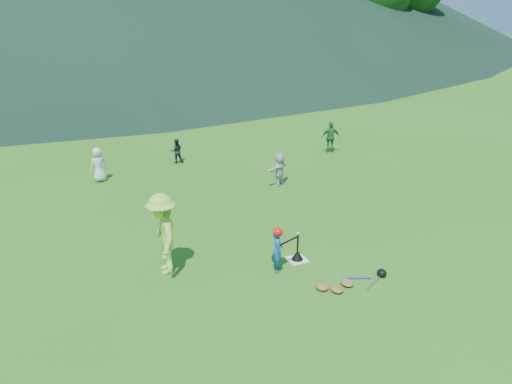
{
  "coord_description": "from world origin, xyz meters",
  "views": [
    {
      "loc": [
        -5.39,
        -9.49,
        6.24
      ],
      "look_at": [
        0.0,
        2.5,
        0.9
      ],
      "focal_mm": 35.0,
      "sensor_mm": 36.0,
      "label": 1
    }
  ],
  "objects_px": {
    "fielder_a": "(99,165)",
    "fielder_b": "(177,151)",
    "adult_coach": "(163,234)",
    "home_plate": "(297,260)",
    "equipment_pile": "(347,283)",
    "batting_tee": "(297,255)",
    "fielder_c": "(331,137)",
    "fielder_d": "(279,169)",
    "batter_child": "(277,250)"
  },
  "relations": [
    {
      "from": "fielder_a",
      "to": "fielder_b",
      "type": "height_order",
      "value": "fielder_a"
    },
    {
      "from": "home_plate",
      "to": "fielder_c",
      "type": "xyz_separation_m",
      "value": [
        5.49,
        7.25,
        0.63
      ]
    },
    {
      "from": "adult_coach",
      "to": "fielder_d",
      "type": "bearing_deg",
      "value": 136.09
    },
    {
      "from": "adult_coach",
      "to": "fielder_a",
      "type": "xyz_separation_m",
      "value": [
        -0.54,
        6.88,
        -0.38
      ]
    },
    {
      "from": "equipment_pile",
      "to": "fielder_a",
      "type": "bearing_deg",
      "value": 114.3
    },
    {
      "from": "fielder_b",
      "to": "batting_tee",
      "type": "distance_m",
      "value": 8.57
    },
    {
      "from": "batter_child",
      "to": "equipment_pile",
      "type": "xyz_separation_m",
      "value": [
        1.17,
        -1.24,
        -0.49
      ]
    },
    {
      "from": "fielder_c",
      "to": "fielder_d",
      "type": "distance_m",
      "value": 4.35
    },
    {
      "from": "fielder_c",
      "to": "equipment_pile",
      "type": "height_order",
      "value": "fielder_c"
    },
    {
      "from": "home_plate",
      "to": "fielder_b",
      "type": "distance_m",
      "value": 8.57
    },
    {
      "from": "adult_coach",
      "to": "fielder_a",
      "type": "bearing_deg",
      "value": -167.75
    },
    {
      "from": "home_plate",
      "to": "fielder_c",
      "type": "relative_size",
      "value": 0.35
    },
    {
      "from": "equipment_pile",
      "to": "adult_coach",
      "type": "bearing_deg",
      "value": 147.38
    },
    {
      "from": "adult_coach",
      "to": "home_plate",
      "type": "bearing_deg",
      "value": 82.95
    },
    {
      "from": "adult_coach",
      "to": "equipment_pile",
      "type": "distance_m",
      "value": 4.38
    },
    {
      "from": "fielder_a",
      "to": "equipment_pile",
      "type": "relative_size",
      "value": 0.67
    },
    {
      "from": "home_plate",
      "to": "equipment_pile",
      "type": "bearing_deg",
      "value": -71.82
    },
    {
      "from": "fielder_c",
      "to": "equipment_pile",
      "type": "xyz_separation_m",
      "value": [
        -5.0,
        -8.74,
        -0.58
      ]
    },
    {
      "from": "adult_coach",
      "to": "fielder_a",
      "type": "distance_m",
      "value": 6.91
    },
    {
      "from": "fielder_d",
      "to": "equipment_pile",
      "type": "relative_size",
      "value": 0.64
    },
    {
      "from": "home_plate",
      "to": "batting_tee",
      "type": "bearing_deg",
      "value": 0.0
    },
    {
      "from": "equipment_pile",
      "to": "batting_tee",
      "type": "bearing_deg",
      "value": 108.18
    },
    {
      "from": "home_plate",
      "to": "fielder_a",
      "type": "bearing_deg",
      "value": 115.42
    },
    {
      "from": "fielder_d",
      "to": "adult_coach",
      "type": "bearing_deg",
      "value": 10.65
    },
    {
      "from": "fielder_a",
      "to": "fielder_b",
      "type": "xyz_separation_m",
      "value": [
        3.02,
        0.83,
        -0.13
      ]
    },
    {
      "from": "fielder_c",
      "to": "batting_tee",
      "type": "xyz_separation_m",
      "value": [
        -5.49,
        -7.25,
        -0.52
      ]
    },
    {
      "from": "batting_tee",
      "to": "batter_child",
      "type": "bearing_deg",
      "value": -160.29
    },
    {
      "from": "fielder_b",
      "to": "adult_coach",
      "type": "bearing_deg",
      "value": 80.19
    },
    {
      "from": "fielder_a",
      "to": "equipment_pile",
      "type": "distance_m",
      "value": 10.1
    },
    {
      "from": "fielder_d",
      "to": "batting_tee",
      "type": "distance_m",
      "value": 5.18
    },
    {
      "from": "fielder_a",
      "to": "batting_tee",
      "type": "height_order",
      "value": "fielder_a"
    },
    {
      "from": "fielder_d",
      "to": "home_plate",
      "type": "bearing_deg",
      "value": 40.68
    },
    {
      "from": "adult_coach",
      "to": "fielder_c",
      "type": "relative_size",
      "value": 1.53
    },
    {
      "from": "fielder_a",
      "to": "fielder_d",
      "type": "xyz_separation_m",
      "value": [
        5.56,
        -2.91,
        -0.03
      ]
    },
    {
      "from": "fielder_b",
      "to": "fielder_d",
      "type": "height_order",
      "value": "fielder_d"
    },
    {
      "from": "batter_child",
      "to": "fielder_c",
      "type": "xyz_separation_m",
      "value": [
        6.18,
        7.5,
        0.09
      ]
    },
    {
      "from": "fielder_d",
      "to": "batting_tee",
      "type": "height_order",
      "value": "fielder_d"
    },
    {
      "from": "batter_child",
      "to": "adult_coach",
      "type": "distance_m",
      "value": 2.7
    },
    {
      "from": "equipment_pile",
      "to": "fielder_b",
      "type": "bearing_deg",
      "value": 96.46
    },
    {
      "from": "fielder_b",
      "to": "equipment_pile",
      "type": "height_order",
      "value": "fielder_b"
    },
    {
      "from": "fielder_a",
      "to": "fielder_b",
      "type": "bearing_deg",
      "value": -176.35
    },
    {
      "from": "adult_coach",
      "to": "batting_tee",
      "type": "bearing_deg",
      "value": 82.95
    },
    {
      "from": "fielder_d",
      "to": "batter_child",
      "type": "bearing_deg",
      "value": 35.16
    },
    {
      "from": "fielder_a",
      "to": "fielder_d",
      "type": "distance_m",
      "value": 6.28
    },
    {
      "from": "fielder_b",
      "to": "fielder_d",
      "type": "xyz_separation_m",
      "value": [
        2.55,
        -3.74,
        0.09
      ]
    },
    {
      "from": "batter_child",
      "to": "adult_coach",
      "type": "bearing_deg",
      "value": 82.94
    },
    {
      "from": "home_plate",
      "to": "adult_coach",
      "type": "relative_size",
      "value": 0.23
    },
    {
      "from": "equipment_pile",
      "to": "home_plate",
      "type": "bearing_deg",
      "value": 108.18
    },
    {
      "from": "batter_child",
      "to": "fielder_c",
      "type": "bearing_deg",
      "value": -22.84
    },
    {
      "from": "home_plate",
      "to": "equipment_pile",
      "type": "relative_size",
      "value": 0.25
    }
  ]
}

